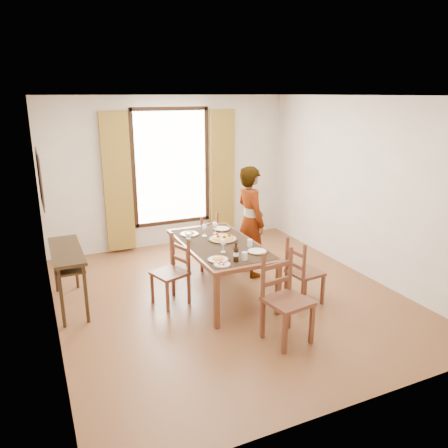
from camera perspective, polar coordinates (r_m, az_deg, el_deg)
name	(u,v)px	position (r m, az deg, el deg)	size (l,w,h in m)	color
ground	(228,296)	(6.21, 0.55, -9.36)	(5.00, 5.00, 0.00)	#552C1A
room_shell	(224,186)	(5.81, 0.01, 4.94)	(4.60, 5.10, 2.74)	silver
console_table	(67,258)	(6.02, -19.84, -4.16)	(0.38, 1.20, 0.80)	black
dining_table	(220,248)	(6.01, -0.49, -3.09)	(0.97, 1.83, 0.76)	brown
chair_west	(172,273)	(5.89, -6.80, -6.40)	(0.52, 0.52, 0.92)	brown
chair_north	(203,242)	(7.06, -2.71, -2.36)	(0.52, 0.52, 0.91)	brown
chair_south	(286,301)	(5.04, 8.04, -9.90)	(0.52, 0.52, 1.04)	brown
chair_east	(303,274)	(5.94, 10.29, -6.39)	(0.44, 0.44, 0.91)	brown
man	(250,222)	(6.66, 3.48, 0.33)	(0.43, 0.63, 1.70)	gray
plate_sw	(218,258)	(5.37, -0.75, -4.51)	(0.27, 0.27, 0.05)	silver
plate_se	(257,250)	(5.66, 4.35, -3.44)	(0.27, 0.27, 0.05)	silver
plate_nw	(189,233)	(6.35, -4.55, -1.17)	(0.27, 0.27, 0.05)	silver
plate_ne	(222,228)	(6.57, -0.30, -0.50)	(0.27, 0.27, 0.05)	silver
pasta_platter	(223,237)	(6.09, -0.13, -1.68)	(0.40, 0.40, 0.10)	#D85C1B
caprese_plate	(222,263)	(5.24, -0.26, -5.17)	(0.20, 0.20, 0.04)	silver
wine_glass_a	(223,245)	(5.62, -0.11, -2.82)	(0.08, 0.08, 0.18)	white
wine_glass_b	(215,228)	(6.36, -1.16, -0.49)	(0.08, 0.08, 0.18)	white
wine_glass_c	(204,230)	(6.26, -2.57, -0.78)	(0.08, 0.08, 0.18)	white
tumbler_a	(250,243)	(5.84, 3.40, -2.52)	(0.07, 0.07, 0.10)	silver
tumbler_b	(188,237)	(6.12, -4.67, -1.65)	(0.07, 0.07, 0.10)	silver
tumbler_c	(245,256)	(5.39, 2.71, -4.19)	(0.07, 0.07, 0.10)	silver
wine_bottle	(236,252)	(5.30, 1.58, -3.68)	(0.07, 0.07, 0.25)	black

